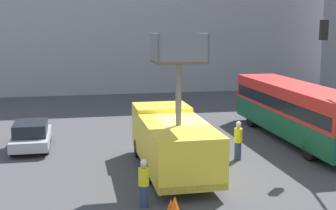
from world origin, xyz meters
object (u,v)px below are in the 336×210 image
at_px(traffic_cone_near_truck, 171,209).
at_px(traffic_cone_mid_road, 175,206).
at_px(utility_truck, 172,139).
at_px(traffic_cone_far_side, 174,209).
at_px(city_bus, 296,108).
at_px(road_worker_near_truck, 144,184).
at_px(road_worker_directing, 238,141).
at_px(parked_car_curbside, 31,135).

height_order(traffic_cone_near_truck, traffic_cone_mid_road, traffic_cone_mid_road).
relative_size(utility_truck, traffic_cone_far_side, 9.41).
bearing_deg(traffic_cone_far_side, traffic_cone_near_truck, 100.80).
bearing_deg(traffic_cone_mid_road, utility_truck, 79.23).
xyz_separation_m(utility_truck, traffic_cone_mid_road, (-0.85, -4.49, -1.18)).
xyz_separation_m(city_bus, road_worker_near_truck, (-9.58, -7.78, -0.94)).
bearing_deg(road_worker_directing, traffic_cone_far_side, 79.86).
distance_m(road_worker_directing, traffic_cone_far_side, 7.57).
xyz_separation_m(utility_truck, road_worker_near_truck, (-1.79, -3.66, -0.62)).
xyz_separation_m(traffic_cone_far_side, parked_car_curbside, (-5.33, 10.12, 0.35)).
bearing_deg(traffic_cone_mid_road, road_worker_directing, 53.06).
distance_m(utility_truck, city_bus, 8.82).
bearing_deg(traffic_cone_near_truck, traffic_cone_far_side, -79.20).
bearing_deg(city_bus, road_worker_near_truck, 131.73).
xyz_separation_m(city_bus, traffic_cone_far_side, (-8.77, -9.07, -1.42)).
xyz_separation_m(city_bus, traffic_cone_mid_road, (-8.64, -8.61, -1.50)).
relative_size(traffic_cone_far_side, parked_car_curbside, 0.19).
height_order(road_worker_near_truck, traffic_cone_far_side, road_worker_near_truck).
relative_size(road_worker_near_truck, traffic_cone_far_side, 2.21).
height_order(utility_truck, traffic_cone_far_side, utility_truck).
distance_m(road_worker_near_truck, parked_car_curbside, 9.92).
relative_size(city_bus, traffic_cone_far_side, 15.13).
distance_m(traffic_cone_far_side, parked_car_curbside, 11.44).
xyz_separation_m(city_bus, parked_car_curbside, (-14.10, 1.05, -1.08)).
height_order(traffic_cone_near_truck, traffic_cone_far_side, traffic_cone_far_side).
distance_m(city_bus, traffic_cone_mid_road, 12.29).
relative_size(city_bus, road_worker_near_truck, 6.86).
bearing_deg(utility_truck, road_worker_near_truck, -116.11).
height_order(road_worker_directing, traffic_cone_near_truck, road_worker_directing).
bearing_deg(parked_car_curbside, city_bus, -4.26).
relative_size(city_bus, traffic_cone_mid_road, 18.67).
bearing_deg(road_worker_near_truck, traffic_cone_near_truck, 141.87).
xyz_separation_m(traffic_cone_mid_road, parked_car_curbside, (-5.46, 9.66, 0.42)).
bearing_deg(road_worker_near_truck, traffic_cone_far_side, 137.09).
relative_size(utility_truck, parked_car_curbside, 1.76).
height_order(city_bus, traffic_cone_near_truck, city_bus).
height_order(road_worker_near_truck, road_worker_directing, road_worker_directing).
height_order(road_worker_directing, parked_car_curbside, road_worker_directing).
bearing_deg(traffic_cone_mid_road, city_bus, 44.89).
height_order(utility_truck, road_worker_directing, utility_truck).
xyz_separation_m(traffic_cone_near_truck, traffic_cone_mid_road, (0.18, 0.18, 0.01)).
distance_m(road_worker_near_truck, road_worker_directing, 7.11).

